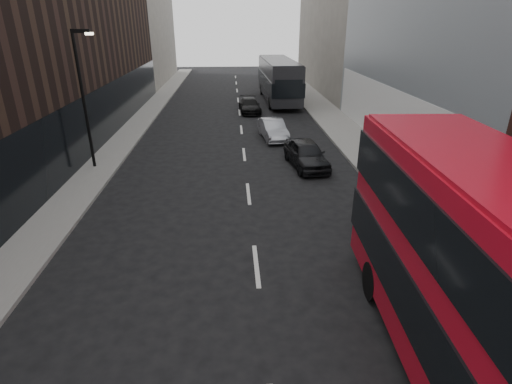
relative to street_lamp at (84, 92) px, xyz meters
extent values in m
cube|color=slate|center=(15.72, 7.00, -4.11)|extent=(3.00, 80.00, 0.15)
cube|color=slate|center=(0.22, 7.00, -4.11)|extent=(2.00, 80.00, 0.15)
cube|color=silver|center=(17.37, 3.00, -2.28)|extent=(0.35, 21.00, 3.80)
cube|color=slate|center=(19.72, 26.00, 4.82)|extent=(5.00, 24.00, 18.00)
cube|color=black|center=(-3.28, 12.00, 2.82)|extent=(5.00, 24.00, 14.00)
cube|color=slate|center=(-3.28, 34.00, 2.32)|extent=(5.00, 20.00, 13.00)
cylinder|color=black|center=(-0.08, 0.00, -0.53)|extent=(0.16, 0.16, 7.00)
cube|color=black|center=(0.32, 0.00, 2.87)|extent=(0.90, 0.15, 0.18)
cube|color=#FFF2CC|center=(0.72, 0.00, 2.75)|extent=(0.35, 0.22, 0.12)
cube|color=black|center=(12.55, -15.86, -2.22)|extent=(3.59, 12.52, 1.23)
cube|color=black|center=(12.88, -9.67, -2.05)|extent=(2.38, 0.21, 1.57)
cylinder|color=black|center=(11.51, -11.85, -3.62)|extent=(0.40, 1.14, 1.12)
cylinder|color=black|center=(14.01, -11.98, -3.62)|extent=(0.40, 1.14, 1.12)
cube|color=black|center=(12.25, 19.24, -2.00)|extent=(3.10, 12.37, 3.47)
cube|color=black|center=(12.25, 19.24, -2.22)|extent=(3.22, 12.42, 1.23)
cube|color=black|center=(12.40, 13.06, -2.06)|extent=(2.38, 0.14, 1.57)
cube|color=black|center=(12.10, 25.42, -2.06)|extent=(2.38, 0.14, 1.57)
cube|color=black|center=(12.25, 19.24, -0.24)|extent=(2.98, 11.87, 0.12)
cylinder|color=black|center=(10.91, 23.14, -3.62)|extent=(0.36, 1.13, 1.12)
cylinder|color=black|center=(13.40, 23.20, -3.62)|extent=(0.36, 1.13, 1.12)
cylinder|color=black|center=(11.10, 15.27, -3.62)|extent=(0.36, 1.13, 1.12)
cylinder|color=black|center=(13.60, 15.33, -3.62)|extent=(0.36, 1.13, 1.12)
imported|color=black|center=(11.59, -0.37, -3.44)|extent=(2.30, 4.54, 1.48)
imported|color=#94969C|center=(10.31, 5.37, -3.51)|extent=(1.94, 4.22, 1.34)
imported|color=black|center=(9.13, 13.97, -3.57)|extent=(1.98, 4.33, 1.23)
camera|label=1|loc=(7.51, -21.23, 3.36)|focal=28.00mm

